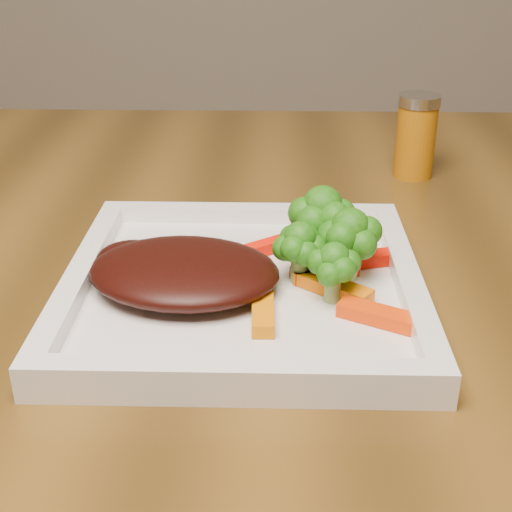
{
  "coord_description": "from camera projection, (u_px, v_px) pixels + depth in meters",
  "views": [
    {
      "loc": [
        -0.05,
        -0.72,
        1.03
      ],
      "look_at": [
        -0.07,
        -0.23,
        0.79
      ],
      "focal_mm": 50.0,
      "sensor_mm": 36.0,
      "label": 1
    }
  ],
  "objects": [
    {
      "name": "plate",
      "position": [
        243.0,
        292.0,
        0.55
      ],
      "size": [
        0.27,
        0.27,
        0.01
      ],
      "primitive_type": "cube",
      "color": "white",
      "rests_on": "dining_table"
    },
    {
      "name": "steak",
      "position": [
        184.0,
        271.0,
        0.54
      ],
      "size": [
        0.16,
        0.13,
        0.03
      ],
      "primitive_type": "ellipsoid",
      "rotation": [
        0.0,
        0.0,
        -0.14
      ],
      "color": "black",
      "rests_on": "plate"
    },
    {
      "name": "broccoli_0",
      "position": [
        322.0,
        221.0,
        0.57
      ],
      "size": [
        0.08,
        0.08,
        0.07
      ],
      "primitive_type": null,
      "rotation": [
        0.0,
        0.0,
        -0.34
      ],
      "color": "#1B6A11",
      "rests_on": "plate"
    },
    {
      "name": "broccoli_1",
      "position": [
        349.0,
        241.0,
        0.55
      ],
      "size": [
        0.07,
        0.07,
        0.06
      ],
      "primitive_type": null,
      "rotation": [
        0.0,
        0.0,
        0.35
      ],
      "color": "#1B7413",
      "rests_on": "plate"
    },
    {
      "name": "broccoli_2",
      "position": [
        334.0,
        265.0,
        0.52
      ],
      "size": [
        0.05,
        0.05,
        0.06
      ],
      "primitive_type": null,
      "rotation": [
        0.0,
        0.0,
        0.16
      ],
      "color": "#2C5B0F",
      "rests_on": "plate"
    },
    {
      "name": "broccoli_3",
      "position": [
        300.0,
        245.0,
        0.54
      ],
      "size": [
        0.05,
        0.05,
        0.06
      ],
      "primitive_type": null,
      "rotation": [
        0.0,
        0.0,
        0.11
      ],
      "color": "#3A7413",
      "rests_on": "plate"
    },
    {
      "name": "carrot_1",
      "position": [
        382.0,
        316.0,
        0.5
      ],
      "size": [
        0.06,
        0.04,
        0.01
      ],
      "primitive_type": "cube",
      "rotation": [
        0.0,
        0.0,
        -0.48
      ],
      "color": "#F03B03",
      "rests_on": "plate"
    },
    {
      "name": "carrot_2",
      "position": [
        263.0,
        311.0,
        0.5
      ],
      "size": [
        0.02,
        0.06,
        0.01
      ],
      "primitive_type": "cube",
      "rotation": [
        0.0,
        0.0,
        1.59
      ],
      "color": "orange",
      "rests_on": "plate"
    },
    {
      "name": "carrot_3",
      "position": [
        365.0,
        259.0,
        0.58
      ],
      "size": [
        0.06,
        0.03,
        0.01
      ],
      "primitive_type": "cube",
      "rotation": [
        0.0,
        0.0,
        0.25
      ],
      "color": "red",
      "rests_on": "plate"
    },
    {
      "name": "carrot_4",
      "position": [
        261.0,
        249.0,
        0.6
      ],
      "size": [
        0.05,
        0.04,
        0.01
      ],
      "primitive_type": "cube",
      "rotation": [
        0.0,
        0.0,
        0.62
      ],
      "color": "#FF1704",
      "rests_on": "plate"
    },
    {
      "name": "carrot_5",
      "position": [
        333.0,
        287.0,
        0.54
      ],
      "size": [
        0.06,
        0.05,
        0.01
      ],
      "primitive_type": "cube",
      "rotation": [
        0.0,
        0.0,
        -0.64
      ],
      "color": "orange",
      "rests_on": "plate"
    },
    {
      "name": "carrot_6",
      "position": [
        325.0,
        271.0,
        0.56
      ],
      "size": [
        0.06,
        0.03,
        0.01
      ],
      "primitive_type": "cube",
      "rotation": [
        0.0,
        0.0,
        0.33
      ],
      "color": "red",
      "rests_on": "plate"
    },
    {
      "name": "spice_shaker",
      "position": [
        416.0,
        136.0,
        0.79
      ],
      "size": [
        0.05,
        0.05,
        0.09
      ],
      "primitive_type": "cylinder",
      "rotation": [
        0.0,
        0.0,
        -0.24
      ],
      "color": "#AD6309",
      "rests_on": "dining_table"
    }
  ]
}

